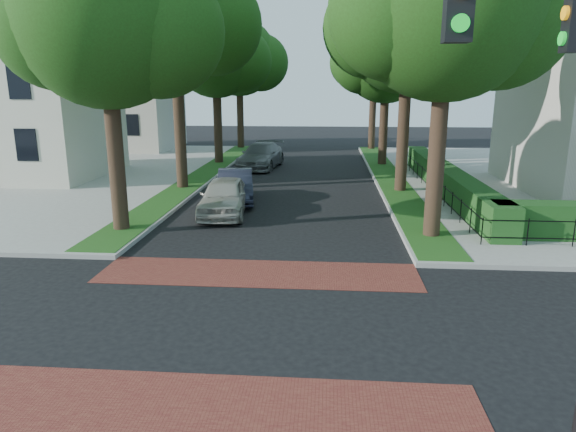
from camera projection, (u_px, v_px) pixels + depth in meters
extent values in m
plane|color=black|center=(240.00, 324.00, 11.39)|extent=(120.00, 120.00, 0.00)
cube|color=maroon|center=(259.00, 273.00, 14.49)|extent=(9.00, 2.20, 0.01)
cube|color=maroon|center=(206.00, 412.00, 8.30)|extent=(9.00, 2.20, 0.01)
cube|color=#193F12|center=(389.00, 176.00, 29.42)|extent=(1.60, 29.80, 0.02)
cube|color=#193F12|center=(204.00, 174.00, 30.23)|extent=(1.60, 29.80, 0.02)
cylinder|color=black|center=(439.00, 128.00, 16.82)|extent=(0.56, 0.56, 7.35)
sphere|color=#1D3D10|center=(448.00, 1.00, 15.88)|extent=(6.20, 6.20, 6.20)
sphere|color=#1D3D10|center=(500.00, 15.00, 16.14)|extent=(4.65, 4.65, 4.65)
sphere|color=#1D3D10|center=(397.00, 11.00, 15.87)|extent=(4.34, 4.34, 4.34)
cylinder|color=black|center=(404.00, 111.00, 24.51)|extent=(0.56, 0.56, 7.70)
sphere|color=#1D3D10|center=(409.00, 21.00, 23.52)|extent=(6.60, 6.60, 6.60)
sphere|color=#1D3D10|center=(447.00, 30.00, 23.78)|extent=(4.95, 4.95, 4.95)
sphere|color=#1D3D10|center=(373.00, 28.00, 23.53)|extent=(4.62, 4.62, 4.62)
sphere|color=#1D3D10|center=(407.00, 14.00, 24.99)|extent=(4.29, 4.29, 4.29)
cylinder|color=black|center=(384.00, 113.00, 33.35)|extent=(0.56, 0.56, 6.65)
sphere|color=#1D3D10|center=(387.00, 57.00, 32.49)|extent=(5.80, 5.80, 5.80)
sphere|color=#1D3D10|center=(411.00, 64.00, 32.76)|extent=(4.35, 4.35, 4.35)
sphere|color=#1D3D10|center=(364.00, 62.00, 32.48)|extent=(4.06, 4.06, 4.06)
sphere|color=#1D3D10|center=(386.00, 50.00, 33.76)|extent=(3.77, 3.77, 3.77)
cylinder|color=black|center=(373.00, 106.00, 42.01)|extent=(0.56, 0.56, 7.00)
sphere|color=#1D3D10|center=(375.00, 59.00, 41.11)|extent=(6.00, 6.00, 6.00)
sphere|color=#1D3D10|center=(395.00, 64.00, 41.37)|extent=(4.50, 4.50, 4.50)
sphere|color=#1D3D10|center=(356.00, 63.00, 41.10)|extent=(4.20, 4.20, 4.20)
sphere|color=#1D3D10|center=(375.00, 53.00, 42.43)|extent=(3.90, 3.90, 3.90)
cylinder|color=black|center=(114.00, 131.00, 17.69)|extent=(0.56, 0.56, 7.00)
sphere|color=#1D3D10|center=(104.00, 17.00, 16.79)|extent=(6.00, 6.00, 6.00)
sphere|color=#1D3D10|center=(157.00, 30.00, 17.05)|extent=(4.50, 4.50, 4.50)
sphere|color=#1D3D10|center=(58.00, 26.00, 16.78)|extent=(4.20, 4.20, 4.20)
sphere|color=#1D3D10|center=(124.00, 7.00, 18.11)|extent=(3.90, 3.90, 3.90)
cylinder|color=black|center=(179.00, 107.00, 25.30)|extent=(0.56, 0.56, 8.05)
sphere|color=#1D3D10|center=(174.00, 15.00, 24.26)|extent=(6.40, 6.40, 6.40)
sphere|color=#1D3D10|center=(212.00, 24.00, 24.52)|extent=(4.80, 4.80, 4.80)
sphere|color=#1D3D10|center=(140.00, 22.00, 24.26)|extent=(4.48, 4.48, 4.48)
sphere|color=#1D3D10|center=(185.00, 9.00, 25.68)|extent=(4.16, 4.16, 4.16)
cylinder|color=black|center=(217.00, 111.00, 34.14)|extent=(0.56, 0.56, 6.86)
sphere|color=#1D3D10|center=(216.00, 54.00, 33.26)|extent=(5.60, 5.60, 5.60)
sphere|color=#1D3D10|center=(240.00, 61.00, 33.53)|extent=(4.20, 4.20, 4.20)
sphere|color=#1D3D10|center=(194.00, 59.00, 33.25)|extent=(3.92, 3.92, 3.92)
sphere|color=#1D3D10|center=(221.00, 48.00, 34.49)|extent=(3.64, 3.64, 3.64)
cylinder|color=black|center=(240.00, 105.00, 42.81)|extent=(0.56, 0.56, 7.14)
sphere|color=#1D3D10|center=(239.00, 57.00, 41.90)|extent=(6.20, 6.20, 6.20)
sphere|color=#1D3D10|center=(260.00, 63.00, 42.16)|extent=(4.65, 4.65, 4.65)
sphere|color=#1D3D10|center=(220.00, 61.00, 41.89)|extent=(4.34, 4.34, 4.34)
sphere|color=#1D3D10|center=(243.00, 52.00, 43.27)|extent=(4.03, 4.03, 4.03)
cube|color=#1F4618|center=(446.00, 179.00, 25.14)|extent=(1.00, 18.00, 1.20)
cube|color=beige|center=(22.00, 118.00, 29.14)|extent=(9.00, 8.00, 6.50)
cube|color=maroon|center=(42.00, 20.00, 26.15)|extent=(0.80, 0.80, 3.64)
cube|color=beige|center=(119.00, 109.00, 42.67)|extent=(9.00, 8.00, 6.50)
cube|color=maroon|center=(140.00, 43.00, 39.69)|extent=(0.80, 0.80, 3.64)
cylinder|color=#0CB226|center=(460.00, 23.00, 5.19)|extent=(0.18, 0.05, 0.18)
cube|color=black|center=(576.00, 13.00, 6.74)|extent=(0.22, 0.28, 1.00)
cylinder|color=orange|center=(565.00, 13.00, 6.75)|extent=(0.05, 0.18, 0.18)
cylinder|color=#0CB226|center=(562.00, 39.00, 6.82)|extent=(0.05, 0.18, 0.18)
imported|color=#AFAA9D|center=(225.00, 196.00, 20.99)|extent=(2.05, 4.59, 1.53)
imported|color=#212332|center=(235.00, 186.00, 23.43)|extent=(2.28, 4.62, 1.46)
imported|color=slate|center=(261.00, 156.00, 33.29)|extent=(2.87, 5.72, 1.59)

